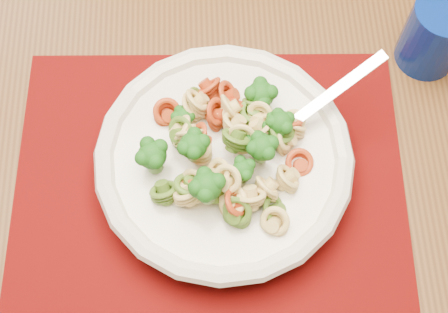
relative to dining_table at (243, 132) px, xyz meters
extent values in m
cube|color=#4E2B1A|center=(-0.21, 0.37, -0.61)|extent=(4.00, 4.00, 0.01)
cube|color=brown|center=(0.00, 0.00, 0.07)|extent=(1.58, 1.21, 0.04)
cube|color=#530703|center=(-0.07, -0.09, 0.09)|extent=(0.47, 0.41, 0.00)
cylinder|color=white|center=(-0.05, -0.08, 0.10)|extent=(0.11, 0.11, 0.01)
cylinder|color=white|center=(-0.05, -0.08, 0.12)|extent=(0.24, 0.24, 0.03)
torus|color=white|center=(-0.05, -0.08, 0.13)|extent=(0.26, 0.26, 0.02)
cylinder|color=navy|center=(0.21, -0.01, 0.13)|extent=(0.07, 0.07, 0.08)
camera|label=1|loc=(-0.11, -0.31, 0.69)|focal=50.00mm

